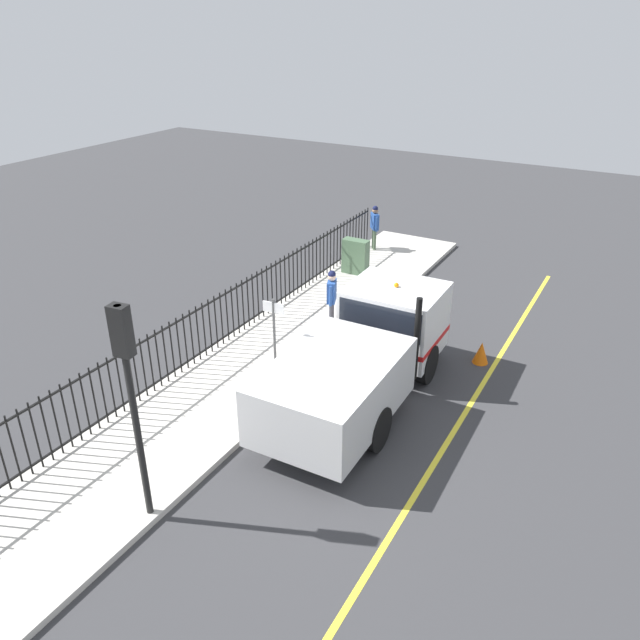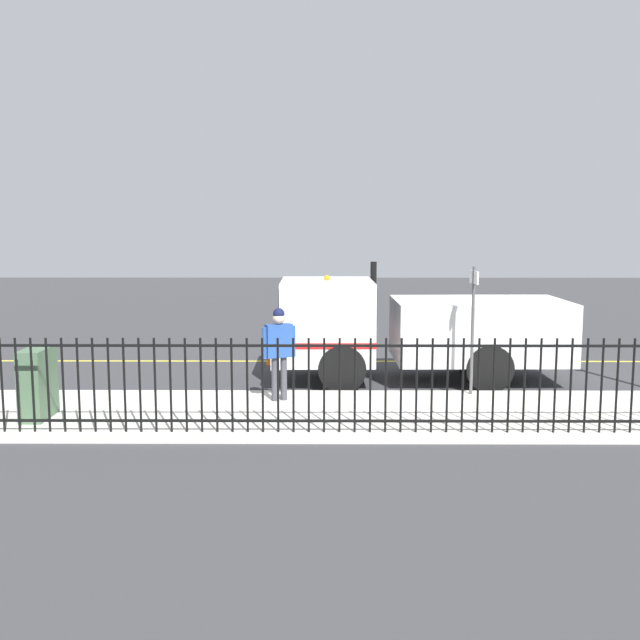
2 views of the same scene
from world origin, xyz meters
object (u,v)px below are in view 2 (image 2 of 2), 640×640
Objects in this scene: utility_cabinet at (38,383)px; street_sign at (473,315)px; work_truck at (401,325)px; traffic_cone at (274,352)px; worker_standing at (279,344)px.

utility_cabinet is 7.82m from street_sign.
utility_cabinet is (3.47, -6.39, -0.50)m from work_truck.
work_truck is 3.52m from traffic_cone.
work_truck is at bearing 118.53° from utility_cabinet.
work_truck reaches higher than traffic_cone.
worker_standing is 3.69m from street_sign.
utility_cabinet reaches higher than traffic_cone.
traffic_cone is 0.24× the size of street_sign.
work_truck is 3.32m from worker_standing.
utility_cabinet is 6.45m from traffic_cone.
worker_standing is at bearing 5.18° from traffic_cone.
street_sign is (-0.53, 3.62, 0.46)m from worker_standing.
traffic_cone is at bearing 55.46° from work_truck.
worker_standing is 4.16m from utility_cabinet.
work_truck is at bearing -145.58° from street_sign.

